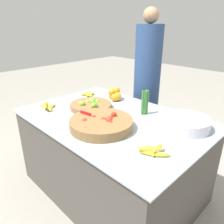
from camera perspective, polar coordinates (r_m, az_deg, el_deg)
ground_plane at (r=2.19m, az=0.00°, el=-18.97°), size 12.00×12.00×0.00m
market_table at (r=1.97m, az=0.00°, el=-11.08°), size 1.53×1.04×0.72m
lime_bowl at (r=1.99m, az=-5.49°, el=1.72°), size 0.37×0.37×0.09m
tomato_basket at (r=1.61m, az=-2.84°, el=-3.02°), size 0.47×0.47×0.10m
orange_pile at (r=2.19m, az=0.65°, el=4.50°), size 0.16×0.13×0.13m
metal_bowl at (r=1.70m, az=18.77°, el=-2.74°), size 0.34×0.34×0.08m
price_sign at (r=1.70m, az=-6.81°, el=-1.42°), size 0.11×0.02×0.09m
veg_bundle at (r=1.84m, az=8.57°, el=2.44°), size 0.04×0.06×0.21m
banana_bunch_front_center at (r=1.33m, az=10.58°, el=-9.93°), size 0.18×0.16×0.05m
banana_bunch_front_right at (r=2.35m, az=-6.02°, el=4.68°), size 0.15×0.16×0.04m
banana_bunch_middle_right at (r=2.05m, az=-16.65°, el=1.41°), size 0.20×0.17×0.06m
vendor_person at (r=2.54m, az=8.96°, el=6.01°), size 0.29×0.29×1.59m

